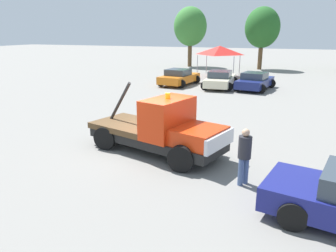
% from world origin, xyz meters
% --- Properties ---
extents(ground_plane, '(160.00, 160.00, 0.00)m').
position_xyz_m(ground_plane, '(0.00, 0.00, 0.00)').
color(ground_plane, gray).
extents(tow_truck, '(5.63, 3.25, 2.51)m').
position_xyz_m(tow_truck, '(0.31, -0.09, 0.90)').
color(tow_truck, black).
rests_on(tow_truck, ground).
extents(person_near_truck, '(0.38, 0.38, 1.71)m').
position_xyz_m(person_near_truck, '(3.47, -1.58, 0.99)').
color(person_near_truck, '#475B84').
rests_on(person_near_truck, ground).
extents(parked_car_orange, '(2.89, 4.46, 1.34)m').
position_xyz_m(parked_car_orange, '(-4.40, 15.25, 0.65)').
color(parked_car_orange, orange).
rests_on(parked_car_orange, ground).
extents(parked_car_cream, '(2.62, 4.96, 1.34)m').
position_xyz_m(parked_car_cream, '(-0.91, 15.26, 0.65)').
color(parked_car_cream, beige).
rests_on(parked_car_cream, ground).
extents(parked_car_navy, '(2.95, 4.55, 1.34)m').
position_xyz_m(parked_car_navy, '(1.80, 15.22, 0.65)').
color(parked_car_navy, navy).
rests_on(parked_car_navy, ground).
extents(canopy_tent_red, '(3.52, 3.52, 2.99)m').
position_xyz_m(canopy_tent_red, '(-2.41, 21.52, 2.57)').
color(canopy_tent_red, '#9E9EA3').
rests_on(canopy_tent_red, ground).
extents(tree_left, '(4.07, 4.07, 7.26)m').
position_xyz_m(tree_left, '(-8.03, 29.82, 4.87)').
color(tree_left, brown).
rests_on(tree_left, ground).
extents(tree_center, '(3.95, 3.95, 7.05)m').
position_xyz_m(tree_center, '(0.62, 29.73, 4.73)').
color(tree_center, brown).
rests_on(tree_center, ground).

